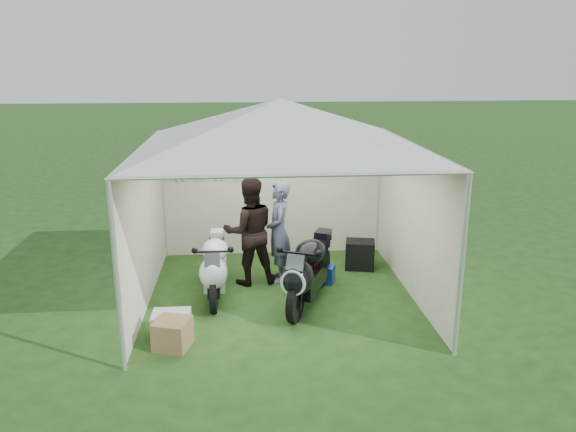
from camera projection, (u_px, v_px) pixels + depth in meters
name	position (u px, v px, depth m)	size (l,w,h in m)	color
ground	(281.00, 295.00, 8.70)	(80.00, 80.00, 0.00)	#1D3E13
canopy_tent	(280.00, 128.00, 8.03)	(5.66, 5.66, 3.00)	silver
motorcycle_white	(215.00, 266.00, 8.51)	(0.42, 1.83, 0.90)	black
motorcycle_black	(307.00, 270.00, 8.22)	(1.02, 1.89, 0.99)	black
paddock_stand	(323.00, 274.00, 9.17)	(0.38, 0.24, 0.28)	blue
person_dark_jacket	(250.00, 231.00, 8.97)	(0.85, 0.66, 1.74)	black
person_blue_jacket	(279.00, 232.00, 9.06)	(0.61, 0.40, 1.67)	slate
equipment_box	(360.00, 255.00, 9.76)	(0.49, 0.39, 0.49)	black
crate_0	(171.00, 324.00, 7.38)	(0.49, 0.38, 0.33)	#B6BBBF
crate_1	(173.00, 334.00, 7.09)	(0.41, 0.41, 0.37)	olive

